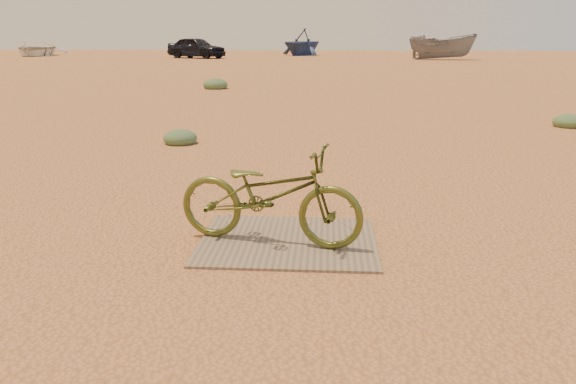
# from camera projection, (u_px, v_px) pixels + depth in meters

# --- Properties ---
(ground) EXTENTS (120.00, 120.00, 0.00)m
(ground) POSITION_uv_depth(u_px,v_px,m) (291.00, 245.00, 4.58)
(ground) COLOR #C57A48
(ground) RESTS_ON ground
(plywood_board) EXTENTS (1.44, 1.21, 0.02)m
(plywood_board) POSITION_uv_depth(u_px,v_px,m) (288.00, 241.00, 4.64)
(plywood_board) COLOR #7A6A50
(plywood_board) RESTS_ON ground
(bicycle) EXTENTS (1.60, 0.85, 0.80)m
(bicycle) POSITION_uv_depth(u_px,v_px,m) (270.00, 195.00, 4.48)
(bicycle) COLOR #4C551F
(bicycle) RESTS_ON plywood_board
(car) EXTENTS (4.77, 3.52, 1.51)m
(car) POSITION_uv_depth(u_px,v_px,m) (196.00, 48.00, 41.00)
(car) COLOR black
(car) RESTS_ON ground
(boat_near_left) EXTENTS (4.79, 6.10, 1.15)m
(boat_near_left) POSITION_uv_depth(u_px,v_px,m) (36.00, 49.00, 45.64)
(boat_near_left) COLOR beige
(boat_near_left) RESTS_ON ground
(boat_far_left) EXTENTS (5.43, 5.50, 2.19)m
(boat_far_left) POSITION_uv_depth(u_px,v_px,m) (302.00, 42.00, 46.32)
(boat_far_left) COLOR navy
(boat_far_left) RESTS_ON ground
(boat_mid_right) EXTENTS (4.70, 2.34, 1.74)m
(boat_mid_right) POSITION_uv_depth(u_px,v_px,m) (442.00, 47.00, 38.42)
(boat_mid_right) COLOR slate
(boat_mid_right) RESTS_ON ground
(kale_a) EXTENTS (0.53, 0.53, 0.29)m
(kale_a) POSITION_uv_depth(u_px,v_px,m) (181.00, 143.00, 8.85)
(kale_a) COLOR #58744A
(kale_a) RESTS_ON ground
(kale_b) EXTENTS (0.57, 0.57, 0.31)m
(kale_b) POSITION_uv_depth(u_px,v_px,m) (568.00, 127.00, 10.46)
(kale_b) COLOR #58744A
(kale_b) RESTS_ON ground
(kale_c) EXTENTS (0.77, 0.77, 0.43)m
(kale_c) POSITION_uv_depth(u_px,v_px,m) (216.00, 89.00, 17.86)
(kale_c) COLOR #58744A
(kale_c) RESTS_ON ground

